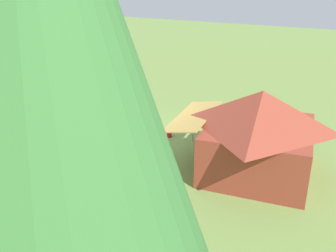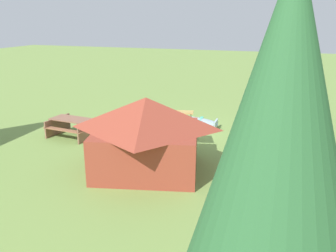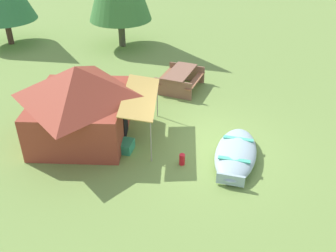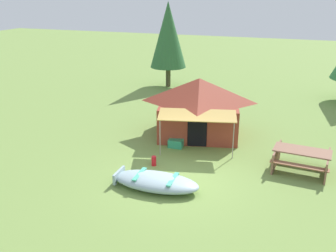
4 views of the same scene
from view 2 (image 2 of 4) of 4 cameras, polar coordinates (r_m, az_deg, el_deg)
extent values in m
plane|color=olive|center=(15.53, 0.56, -0.90)|extent=(80.00, 80.00, 0.00)
ellipsoid|color=#95AEB7|center=(16.16, 3.30, 0.62)|extent=(2.80, 1.27, 0.44)
ellipsoid|color=#343D40|center=(16.15, 3.30, 0.74)|extent=(2.58, 1.12, 0.16)
cube|color=#45B394|center=(16.25, 1.41, 1.41)|extent=(0.16, 0.93, 0.04)
cube|color=#45B394|center=(15.98, 5.24, 1.07)|extent=(0.16, 0.93, 0.04)
cube|color=#95AEB7|center=(15.90, 7.76, 0.28)|extent=(0.09, 0.78, 0.34)
cube|color=#963A29|center=(11.46, -3.46, -3.85)|extent=(3.80, 3.52, 1.44)
pyramid|color=#963A29|center=(11.08, -3.57, 2.10)|extent=(4.10, 3.81, 1.02)
cube|color=black|center=(12.83, -2.48, -2.03)|extent=(0.75, 0.21, 1.16)
cube|color=tan|center=(13.05, -2.22, 2.39)|extent=(3.06, 1.68, 0.18)
cylinder|color=gray|center=(13.93, -7.47, -0.25)|extent=(0.04, 0.04, 1.37)
cylinder|color=gray|center=(13.60, 3.71, -0.58)|extent=(0.04, 0.04, 1.37)
cube|color=#875C47|center=(15.27, -15.25, 1.07)|extent=(1.95, 1.02, 0.04)
cube|color=#965F40|center=(14.89, -16.72, -0.61)|extent=(1.89, 0.43, 0.04)
cube|color=#965F40|center=(15.83, -13.71, 0.69)|extent=(1.89, 0.43, 0.04)
cube|color=#875C47|center=(15.91, -17.49, 0.09)|extent=(0.20, 1.55, 0.72)
cube|color=#875C47|center=(14.88, -12.63, -0.69)|extent=(0.20, 1.55, 0.72)
cube|color=#2E9368|center=(13.03, 1.26, -3.81)|extent=(0.58, 0.39, 0.32)
cylinder|color=red|center=(14.63, 4.21, -1.39)|extent=(0.24, 0.24, 0.35)
camera|label=1|loc=(14.94, -46.51, 13.30)|focal=38.74mm
camera|label=3|loc=(16.59, 40.89, 20.90)|focal=40.90mm
camera|label=4|loc=(26.18, 0.97, 19.69)|focal=40.85mm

